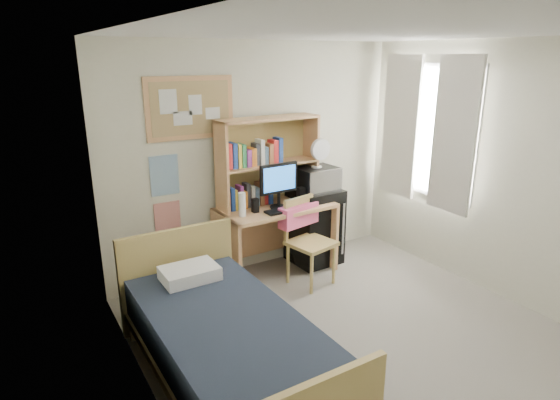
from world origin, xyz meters
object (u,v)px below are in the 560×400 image
desk_fan (317,155)px  monitor (279,186)px  desk (276,240)px  speaker_left (255,205)px  bulletin_board (190,108)px  mini_fridge (314,226)px  bed (229,352)px  microwave (316,179)px  desk_chair (311,243)px  speaker_right (301,195)px

desk_fan → monitor: bearing=-172.4°
desk → monitor: monitor is taller
monitor → desk_fan: bearing=7.9°
speaker_left → desk_fan: size_ratio=0.50×
bulletin_board → mini_fridge: (1.39, -0.27, -1.46)m
monitor → bulletin_board: bearing=152.7°
mini_fridge → bed: (-1.87, -1.54, -0.17)m
speaker_left → bulletin_board: bearing=140.5°
speaker_left → microwave: 0.89m
desk_chair → bed: 1.85m
speaker_right → desk_chair: bearing=-107.1°
bulletin_board → monitor: bearing=-25.6°
microwave → bed: bearing=-142.9°
mini_fridge → desk: bearing=-176.3°
desk → speaker_right: (0.30, -0.05, 0.50)m
monitor → mini_fridge: bearing=9.8°
desk → mini_fridge: bearing=4.0°
speaker_right → microwave: size_ratio=0.40×
bed → desk_fan: size_ratio=6.79×
bed → desk_chair: bearing=34.9°
desk_chair → microwave: microwave is taller
bed → speaker_left: (1.00, 1.41, 0.61)m
bed → desk_fan: (1.87, 1.52, 1.05)m
desk_chair → speaker_left: (-0.50, 0.35, 0.41)m
desk_fan → desk: bearing=-178.3°
desk_chair → bed: (-1.50, -1.07, -0.20)m
bed → mini_fridge: bearing=38.9°
mini_fridge → bulletin_board: bearing=166.8°
speaker_right → microwave: 0.32m
desk_chair → speaker_right: size_ratio=5.21×
bulletin_board → desk: bulletin_board is taller
mini_fridge → microwave: size_ratio=1.99×
desk_chair → desk_fan: (0.37, 0.45, 0.86)m
speaker_right → desk_fan: 0.52m
desk_chair → speaker_right: speaker_right is taller
desk → monitor: 0.66m
monitor → speaker_left: 0.34m
desk_fan → bed: bearing=-142.9°
mini_fridge → speaker_left: (-0.87, -0.13, 0.44)m
speaker_left → speaker_right: bearing=-0.0°
desk_fan → microwave: bearing=0.0°
bulletin_board → desk_chair: 1.91m
desk → speaker_right: size_ratio=7.05×
desk → speaker_left: size_ratio=8.48×
desk → bed: 1.97m
bulletin_board → monitor: 1.25m
desk_chair → monitor: bearing=107.2°
bed → microwave: microwave is taller
desk → speaker_right: bearing=-11.3°
desk → desk_fan: 1.09m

